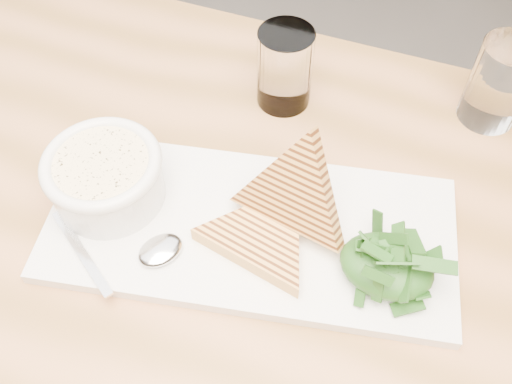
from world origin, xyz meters
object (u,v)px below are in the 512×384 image
(table_top, at_px, (282,276))
(soup_bowl, at_px, (107,181))
(glass_near, at_px, (285,68))
(platter, at_px, (250,229))
(glass_far, at_px, (499,83))

(table_top, height_order, soup_bowl, soup_bowl)
(glass_near, bearing_deg, table_top, -72.64)
(platter, relative_size, soup_bowl, 3.61)
(table_top, xyz_separation_m, platter, (-0.05, 0.03, 0.03))
(table_top, xyz_separation_m, soup_bowl, (-0.21, 0.02, 0.06))
(table_top, distance_m, soup_bowl, 0.22)
(platter, height_order, glass_far, glass_far)
(soup_bowl, xyz_separation_m, glass_near, (0.13, 0.22, 0.01))
(glass_near, bearing_deg, soup_bowl, -120.90)
(table_top, distance_m, glass_far, 0.35)
(glass_near, height_order, glass_far, glass_far)
(glass_far, bearing_deg, platter, -130.23)
(platter, relative_size, glass_near, 4.16)
(platter, xyz_separation_m, soup_bowl, (-0.16, -0.01, 0.03))
(table_top, distance_m, platter, 0.06)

